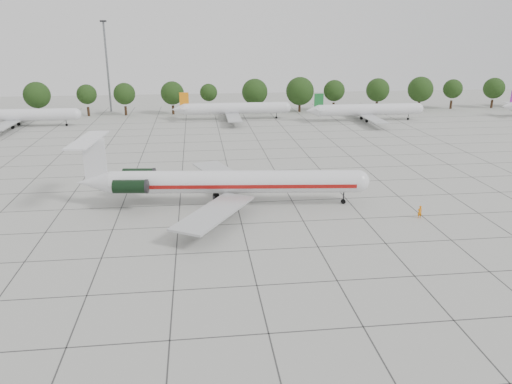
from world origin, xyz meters
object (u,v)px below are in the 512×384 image
at_px(main_airliner, 219,182).
at_px(bg_airliner_c, 234,109).
at_px(floodlight_mast, 107,62).
at_px(ground_crew, 420,212).
at_px(bg_airliner_b, 18,115).
at_px(bg_airliner_d, 368,110).

height_order(main_airliner, bg_airliner_c, main_airliner).
bearing_deg(main_airliner, floodlight_mast, 113.93).
bearing_deg(ground_crew, floodlight_mast, -65.72).
bearing_deg(bg_airliner_c, ground_crew, -76.38).
distance_m(bg_airliner_b, bg_airliner_c, 54.28).
xyz_separation_m(ground_crew, bg_airliner_b, (-72.38, 71.14, 2.05)).
height_order(bg_airliner_c, floodlight_mast, floodlight_mast).
distance_m(bg_airliner_b, floodlight_mast, 31.03).
height_order(main_airliner, bg_airliner_b, main_airliner).
height_order(bg_airliner_b, bg_airliner_d, same).
height_order(ground_crew, bg_airliner_c, bg_airliner_c).
bearing_deg(bg_airliner_b, bg_airliner_d, -1.30).
xyz_separation_m(main_airliner, bg_airliner_b, (-46.65, 62.75, -0.46)).
distance_m(ground_crew, bg_airliner_b, 101.51).
height_order(main_airliner, bg_airliner_d, main_airliner).
height_order(bg_airliner_b, bg_airliner_c, same).
xyz_separation_m(bg_airliner_d, floodlight_mast, (-69.68, 23.65, 11.37)).
bearing_deg(main_airliner, bg_airliner_b, 132.49).
bearing_deg(main_airliner, bg_airliner_c, 89.50).
bearing_deg(bg_airliner_d, ground_crew, -103.36).
bearing_deg(floodlight_mast, bg_airliner_c, -26.43).
distance_m(bg_airliner_c, floodlight_mast, 40.71).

